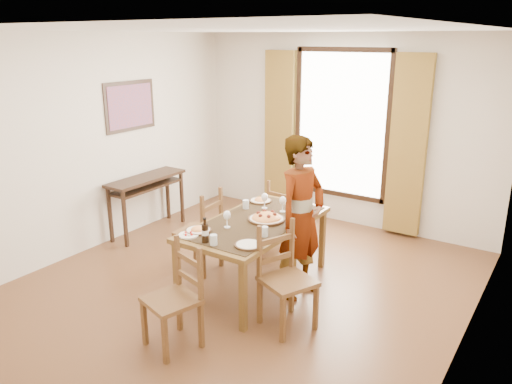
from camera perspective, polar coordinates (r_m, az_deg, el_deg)
The scene contains 22 objects.
ground at distance 5.62m, azimuth -1.51°, elevation -10.65°, with size 5.00×5.00×0.00m, color #493216.
room_shell at distance 5.19m, azimuth -0.87°, elevation 5.17°, with size 4.60×5.10×2.74m.
console_table at distance 7.02m, azimuth -12.42°, elevation 0.79°, with size 0.38×1.20×0.80m.
dining_table at distance 5.35m, azimuth -0.06°, elevation -4.00°, with size 0.93×1.75×0.76m.
chair_west at distance 5.83m, azimuth -6.32°, elevation -4.67°, with size 0.47×0.47×0.99m.
chair_north at distance 6.48m, azimuth 3.38°, elevation -2.74°, with size 0.44×0.44×0.89m.
chair_south at distance 4.50m, azimuth -9.27°, elevation -12.08°, with size 0.52×0.52×0.95m.
chair_east at distance 4.73m, azimuth 3.40°, elevation -10.07°, with size 0.58×0.58×0.99m.
man at distance 5.14m, azimuth 5.19°, elevation -2.98°, with size 0.52×0.69×1.71m, color gray.
plate_sw at distance 5.07m, azimuth -6.62°, elevation -4.21°, with size 0.27×0.27×0.05m, color silver, non-canonical shape.
plate_se at distance 4.70m, azimuth -0.84°, elevation -5.88°, with size 0.27×0.27×0.05m, color silver, non-canonical shape.
plate_nw at distance 5.93m, azimuth 0.52°, elevation -0.85°, with size 0.27×0.27×0.05m, color silver, non-canonical shape.
plate_ne at distance 5.65m, azimuth 5.15°, elevation -1.89°, with size 0.27×0.27×0.05m, color silver, non-canonical shape.
pasta_platter at distance 5.33m, azimuth 1.21°, elevation -2.75°, with size 0.40×0.40×0.10m, color red, non-canonical shape.
caprese_plate at distance 4.97m, azimuth -7.72°, elevation -4.78°, with size 0.20×0.20×0.04m, color silver, non-canonical shape.
wine_glass_a at distance 5.12m, azimuth -3.33°, elevation -3.11°, with size 0.08×0.08×0.18m, color white, non-canonical shape.
wine_glass_b at distance 5.58m, azimuth 3.06°, elevation -1.39°, with size 0.08×0.08×0.18m, color white, non-canonical shape.
wine_glass_c at distance 5.68m, azimuth 0.99°, elevation -1.00°, with size 0.08×0.08×0.18m, color white, non-canonical shape.
tumbler_a at distance 4.91m, azimuth 0.98°, elevation -4.54°, with size 0.07×0.07×0.10m, color silver.
tumbler_b at distance 5.69m, azimuth -1.17°, elevation -1.41°, with size 0.07×0.07×0.10m, color silver.
tumbler_c at distance 4.73m, azimuth -4.87°, elevation -5.47°, with size 0.07×0.07×0.10m, color silver.
wine_bottle at distance 4.77m, azimuth -5.84°, elevation -4.35°, with size 0.07×0.07×0.25m, color black, non-canonical shape.
Camera 1 is at (2.85, -4.06, 2.63)m, focal length 35.00 mm.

